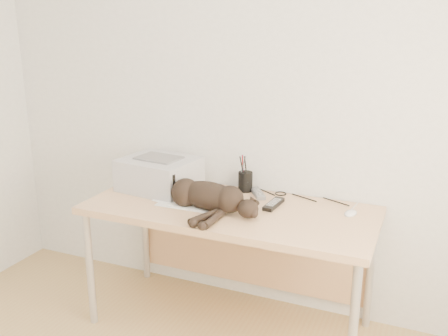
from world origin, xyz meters
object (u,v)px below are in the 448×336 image
at_px(cat, 205,197).
at_px(mug, 191,180).
at_px(desk, 235,224).
at_px(mouse, 351,211).
at_px(pen_cup, 245,181).
at_px(printer, 159,174).

relative_size(cat, mug, 6.91).
bearing_deg(desk, mug, 158.58).
bearing_deg(cat, mouse, 25.90).
bearing_deg(desk, pen_cup, 94.67).
distance_m(cat, pen_cup, 0.38).
bearing_deg(mouse, cat, -149.59).
bearing_deg(cat, printer, 161.77).
distance_m(printer, cat, 0.45).
height_order(desk, cat, cat).
relative_size(desk, pen_cup, 7.23).
bearing_deg(printer, cat, -26.54).
relative_size(desk, mouse, 15.91).
height_order(cat, pen_cup, pen_cup).
bearing_deg(printer, mouse, 1.69).
distance_m(pen_cup, mouse, 0.67).
height_order(desk, pen_cup, pen_cup).
bearing_deg(mug, cat, -51.60).
distance_m(desk, printer, 0.56).
xyz_separation_m(pen_cup, mouse, (0.65, -0.14, -0.05)).
relative_size(mug, pen_cup, 0.47).
bearing_deg(mug, pen_cup, 11.27).
relative_size(desk, printer, 3.42).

